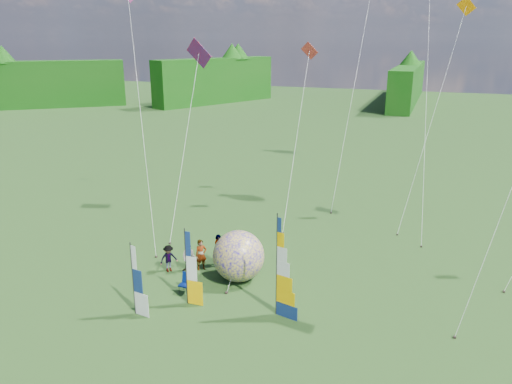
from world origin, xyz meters
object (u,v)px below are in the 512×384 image
(feather_banner_main, at_px, (277,267))
(bol_inflatable, at_px, (239,256))
(spectator_c, at_px, (169,258))
(spectator_d, at_px, (218,250))
(kite_whale, at_px, (428,68))
(camp_chair, at_px, (185,284))
(side_banner_left, at_px, (186,268))
(spectator_a, at_px, (201,255))
(spectator_b, at_px, (189,258))
(side_banner_far, at_px, (133,280))

(feather_banner_main, height_order, bol_inflatable, feather_banner_main)
(spectator_c, relative_size, spectator_d, 0.83)
(kite_whale, bearing_deg, spectator_d, -138.91)
(spectator_d, relative_size, camp_chair, 1.83)
(bol_inflatable, height_order, kite_whale, kite_whale)
(side_banner_left, height_order, spectator_a, side_banner_left)
(spectator_a, height_order, spectator_b, spectator_a)
(side_banner_left, relative_size, bol_inflatable, 1.38)
(kite_whale, bearing_deg, bol_inflatable, -131.52)
(spectator_b, distance_m, kite_whale, 20.65)
(spectator_c, bearing_deg, spectator_a, -22.50)
(spectator_c, bearing_deg, camp_chair, -93.33)
(side_banner_far, relative_size, kite_whale, 0.17)
(feather_banner_main, relative_size, camp_chair, 4.74)
(spectator_d, bearing_deg, spectator_c, 89.64)
(side_banner_far, height_order, kite_whale, kite_whale)
(spectator_a, xyz_separation_m, spectator_b, (-0.51, -0.48, -0.05))
(side_banner_left, bearing_deg, camp_chair, 123.97)
(side_banner_far, distance_m, spectator_a, 5.44)
(spectator_a, relative_size, spectator_b, 1.06)
(spectator_b, bearing_deg, spectator_a, 35.81)
(camp_chair, bearing_deg, spectator_a, 101.34)
(spectator_a, bearing_deg, spectator_d, 4.77)
(side_banner_left, bearing_deg, spectator_c, 132.94)
(side_banner_left, distance_m, bol_inflatable, 3.53)
(side_banner_left, xyz_separation_m, spectator_a, (-1.03, 3.60, -1.02))
(side_banner_left, bearing_deg, feather_banner_main, 6.58)
(spectator_a, distance_m, kite_whale, 20.02)
(side_banner_far, bearing_deg, spectator_a, 89.84)
(side_banner_far, distance_m, kite_whale, 24.09)
(spectator_a, bearing_deg, camp_chair, -126.13)
(feather_banner_main, height_order, side_banner_far, feather_banner_main)
(spectator_b, xyz_separation_m, spectator_c, (-1.08, -0.36, -0.06))
(side_banner_left, relative_size, spectator_c, 2.45)
(camp_chair, xyz_separation_m, kite_whale, (10.20, 16.70, 9.98))
(spectator_c, bearing_deg, bol_inflatable, -44.23)
(feather_banner_main, height_order, side_banner_left, feather_banner_main)
(spectator_d, bearing_deg, side_banner_far, 129.65)
(spectator_b, height_order, spectator_c, spectator_b)
(feather_banner_main, xyz_separation_m, spectator_c, (-7.01, 2.21, -1.66))
(camp_chair, distance_m, kite_whale, 21.96)
(spectator_b, height_order, camp_chair, spectator_b)
(side_banner_far, relative_size, spectator_c, 2.25)
(bol_inflatable, xyz_separation_m, camp_chair, (-2.03, -2.30, -0.87))
(feather_banner_main, distance_m, kite_whale, 19.55)
(side_banner_far, height_order, spectator_d, side_banner_far)
(feather_banner_main, relative_size, side_banner_far, 1.39)
(side_banner_far, relative_size, spectator_d, 1.86)
(spectator_b, distance_m, camp_chair, 2.43)
(spectator_d, bearing_deg, camp_chair, 139.13)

